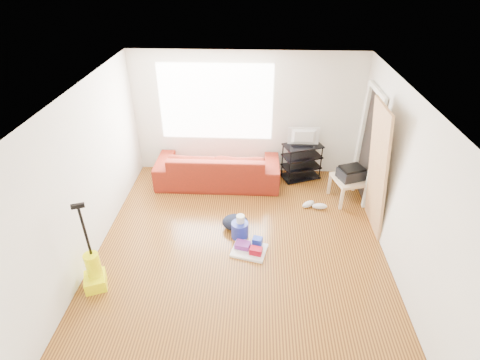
{
  "coord_description": "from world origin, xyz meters",
  "views": [
    {
      "loc": [
        0.2,
        -4.46,
        4.08
      ],
      "look_at": [
        -0.04,
        0.6,
        0.91
      ],
      "focal_mm": 28.0,
      "sensor_mm": 36.0,
      "label": 1
    }
  ],
  "objects_px": {
    "backpack": "(235,228)",
    "side_table": "(350,182)",
    "bucket": "(240,236)",
    "vacuum": "(94,272)",
    "tv_stand": "(301,161)",
    "sofa": "(218,182)",
    "cleaning_tray": "(250,248)"
  },
  "relations": [
    {
      "from": "sofa",
      "to": "vacuum",
      "type": "height_order",
      "value": "vacuum"
    },
    {
      "from": "side_table",
      "to": "backpack",
      "type": "bearing_deg",
      "value": -155.1
    },
    {
      "from": "bucket",
      "to": "side_table",
      "type": "bearing_deg",
      "value": 30.71
    },
    {
      "from": "bucket",
      "to": "vacuum",
      "type": "xyz_separation_m",
      "value": [
        -1.97,
        -1.13,
        0.25
      ]
    },
    {
      "from": "tv_stand",
      "to": "vacuum",
      "type": "relative_size",
      "value": 0.62
    },
    {
      "from": "bucket",
      "to": "cleaning_tray",
      "type": "height_order",
      "value": "cleaning_tray"
    },
    {
      "from": "tv_stand",
      "to": "sofa",
      "type": "bearing_deg",
      "value": 168.09
    },
    {
      "from": "tv_stand",
      "to": "backpack",
      "type": "distance_m",
      "value": 2.15
    },
    {
      "from": "bucket",
      "to": "cleaning_tray",
      "type": "relative_size",
      "value": 0.46
    },
    {
      "from": "tv_stand",
      "to": "cleaning_tray",
      "type": "height_order",
      "value": "tv_stand"
    },
    {
      "from": "tv_stand",
      "to": "bucket",
      "type": "bearing_deg",
      "value": -142.08
    },
    {
      "from": "tv_stand",
      "to": "backpack",
      "type": "bearing_deg",
      "value": -147.12
    },
    {
      "from": "backpack",
      "to": "cleaning_tray",
      "type": "bearing_deg",
      "value": -64.15
    },
    {
      "from": "tv_stand",
      "to": "cleaning_tray",
      "type": "bearing_deg",
      "value": -134.43
    },
    {
      "from": "bucket",
      "to": "vacuum",
      "type": "distance_m",
      "value": 2.29
    },
    {
      "from": "bucket",
      "to": "backpack",
      "type": "height_order",
      "value": "bucket"
    },
    {
      "from": "backpack",
      "to": "vacuum",
      "type": "bearing_deg",
      "value": -144.01
    },
    {
      "from": "sofa",
      "to": "vacuum",
      "type": "distance_m",
      "value": 3.16
    },
    {
      "from": "tv_stand",
      "to": "side_table",
      "type": "xyz_separation_m",
      "value": [
        0.82,
        -0.75,
        0.01
      ]
    },
    {
      "from": "tv_stand",
      "to": "bucket",
      "type": "xyz_separation_m",
      "value": [
        -1.16,
        -1.93,
        -0.38
      ]
    },
    {
      "from": "tv_stand",
      "to": "backpack",
      "type": "relative_size",
      "value": 1.91
    },
    {
      "from": "side_table",
      "to": "backpack",
      "type": "xyz_separation_m",
      "value": [
        -2.06,
        -0.96,
        -0.39
      ]
    },
    {
      "from": "cleaning_tray",
      "to": "vacuum",
      "type": "bearing_deg",
      "value": -159.79
    },
    {
      "from": "sofa",
      "to": "tv_stand",
      "type": "distance_m",
      "value": 1.74
    },
    {
      "from": "sofa",
      "to": "tv_stand",
      "type": "height_order",
      "value": "tv_stand"
    },
    {
      "from": "cleaning_tray",
      "to": "tv_stand",
      "type": "bearing_deg",
      "value": 66.62
    },
    {
      "from": "bucket",
      "to": "backpack",
      "type": "relative_size",
      "value": 0.63
    },
    {
      "from": "backpack",
      "to": "side_table",
      "type": "bearing_deg",
      "value": 25.3
    },
    {
      "from": "sofa",
      "to": "bucket",
      "type": "relative_size",
      "value": 8.72
    },
    {
      "from": "sofa",
      "to": "backpack",
      "type": "bearing_deg",
      "value": 106.68
    },
    {
      "from": "vacuum",
      "to": "bucket",
      "type": "bearing_deg",
      "value": 8.62
    },
    {
      "from": "sofa",
      "to": "backpack",
      "type": "relative_size",
      "value": 5.47
    }
  ]
}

